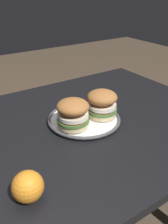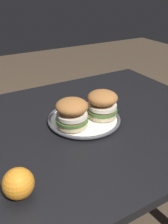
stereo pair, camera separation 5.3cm
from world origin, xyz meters
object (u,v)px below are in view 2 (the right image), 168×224
sandwich_half_right (72,112)px  whole_orange (18,183)px  sandwich_half_left (102,103)px  dining_table (81,147)px  dinner_plate (84,119)px

sandwich_half_right → whole_orange: bearing=-140.6°
sandwich_half_left → whole_orange: sandwich_half_left is taller
dining_table → sandwich_half_right: sandwich_half_right is taller
dining_table → whole_orange: whole_orange is taller
dinner_plate → sandwich_half_left: (0.07, -0.02, 0.06)m
dinner_plate → sandwich_half_right: sandwich_half_right is taller
whole_orange → dining_table: bearing=37.9°
dining_table → whole_orange: (-0.30, -0.23, 0.16)m
dining_table → sandwich_half_left: size_ratio=9.67×
sandwich_half_right → sandwich_half_left: bearing=2.4°
sandwich_half_left → sandwich_half_right: 0.13m
sandwich_half_right → whole_orange: sandwich_half_right is taller
dining_table → sandwich_half_right: (-0.05, -0.03, 0.18)m
whole_orange → dinner_plate: bearing=36.6°
sandwich_half_left → sandwich_half_right: same height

